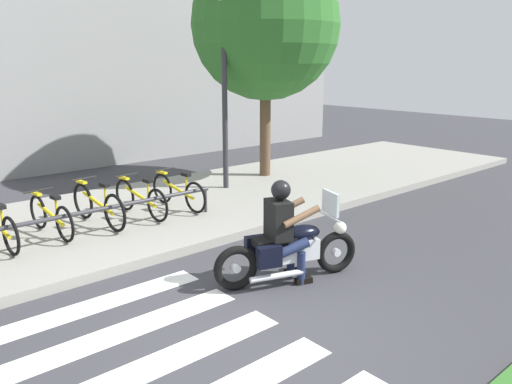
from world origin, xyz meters
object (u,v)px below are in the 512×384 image
(tree_near_rack, at_px, (266,25))
(street_lamp, at_px, (224,75))
(bicycle_5, at_px, (178,191))
(bicycle_3, at_px, (98,205))
(rider, at_px, (284,225))
(bicycle_2, at_px, (51,216))
(motorcycle, at_px, (289,250))
(bike_rack, at_px, (88,213))
(bicycle_4, at_px, (140,198))

(tree_near_rack, bearing_deg, street_lamp, -165.50)
(bicycle_5, bearing_deg, bicycle_3, -179.97)
(street_lamp, bearing_deg, rider, -118.31)
(rider, relative_size, tree_near_rack, 0.26)
(rider, distance_m, bicycle_2, 4.01)
(motorcycle, xyz_separation_m, bicycle_3, (-1.11, 3.57, 0.06))
(rider, relative_size, bike_rack, 0.31)
(bicycle_4, height_order, street_lamp, street_lamp)
(rider, xyz_separation_m, bicycle_3, (-1.04, 3.54, -0.30))
(rider, relative_size, street_lamp, 0.33)
(bicycle_4, bearing_deg, bicycle_3, -179.93)
(tree_near_rack, bearing_deg, bicycle_3, -167.07)
(street_lamp, bearing_deg, bicycle_5, -157.25)
(bike_rack, bearing_deg, rider, -64.17)
(bike_rack, bearing_deg, tree_near_rack, 17.58)
(bicycle_2, height_order, bicycle_3, bicycle_3)
(rider, relative_size, bicycle_5, 0.87)
(bicycle_2, bearing_deg, tree_near_rack, 11.13)
(bicycle_3, height_order, bike_rack, bicycle_3)
(motorcycle, relative_size, street_lamp, 0.47)
(bicycle_3, bearing_deg, bicycle_5, 0.03)
(rider, xyz_separation_m, bike_rack, (-1.45, 2.99, -0.24))
(motorcycle, bearing_deg, bike_rack, 116.74)
(motorcycle, relative_size, bicycle_5, 1.25)
(street_lamp, bearing_deg, bicycle_2, -170.15)
(street_lamp, bearing_deg, bicycle_3, -167.81)
(bicycle_3, bearing_deg, bicycle_2, 179.93)
(street_lamp, relative_size, tree_near_rack, 0.79)
(bicycle_3, xyz_separation_m, street_lamp, (3.34, 0.72, 2.13))
(bicycle_2, relative_size, bicycle_4, 0.94)
(motorcycle, bearing_deg, tree_near_rack, 51.21)
(bicycle_2, relative_size, bicycle_3, 0.90)
(motorcycle, distance_m, tree_near_rack, 6.86)
(motorcycle, xyz_separation_m, bicycle_2, (-1.92, 3.57, 0.03))
(bicycle_2, height_order, bicycle_5, bicycle_5)
(bicycle_5, distance_m, street_lamp, 2.85)
(motorcycle, xyz_separation_m, bike_rack, (-1.52, 3.01, 0.12))
(rider, xyz_separation_m, bicycle_2, (-1.85, 3.54, -0.33))
(rider, height_order, street_lamp, street_lamp)
(bicycle_2, distance_m, bike_rack, 0.69)
(bicycle_4, bearing_deg, bicycle_5, 0.00)
(motorcycle, relative_size, bicycle_2, 1.31)
(rider, height_order, bicycle_3, rider)
(bicycle_4, distance_m, bicycle_5, 0.81)
(street_lamp, distance_m, tree_near_rack, 1.94)
(bike_rack, relative_size, street_lamp, 1.06)
(street_lamp, height_order, tree_near_rack, tree_near_rack)
(street_lamp, bearing_deg, tree_near_rack, 14.50)
(bicycle_2, bearing_deg, bicycle_3, -0.07)
(bike_rack, height_order, tree_near_rack, tree_near_rack)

